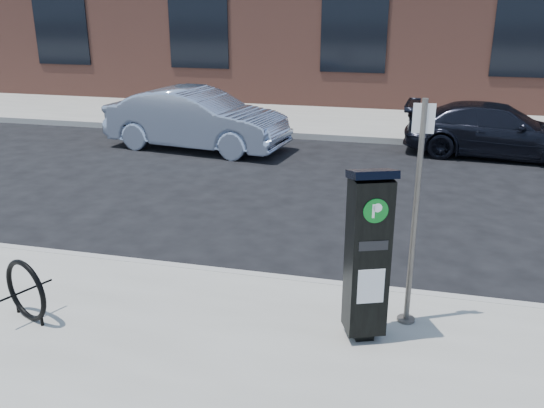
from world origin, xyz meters
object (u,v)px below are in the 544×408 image
(parking_kiosk, at_px, (367,254))
(sign_pole, at_px, (415,218))
(bike_rack, at_px, (26,291))
(car_dark, at_px, (497,130))
(car_silver, at_px, (197,119))

(parking_kiosk, relative_size, sign_pole, 0.76)
(bike_rack, bearing_deg, car_dark, 80.68)
(sign_pole, height_order, car_silver, sign_pole)
(parking_kiosk, height_order, sign_pole, sign_pole)
(parking_kiosk, relative_size, car_dark, 0.44)
(sign_pole, bearing_deg, bike_rack, -168.59)
(parking_kiosk, bearing_deg, car_dark, 54.14)
(parking_kiosk, xyz_separation_m, bike_rack, (-3.48, -0.51, -0.58))
(car_silver, distance_m, car_dark, 6.88)
(parking_kiosk, bearing_deg, car_silver, 100.11)
(bike_rack, relative_size, car_silver, 0.16)
(sign_pole, height_order, car_dark, sign_pole)
(bike_rack, xyz_separation_m, car_silver, (-1.16, 8.03, 0.23))
(sign_pole, xyz_separation_m, car_silver, (-5.06, 7.09, -0.61))
(car_silver, bearing_deg, sign_pole, -136.74)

